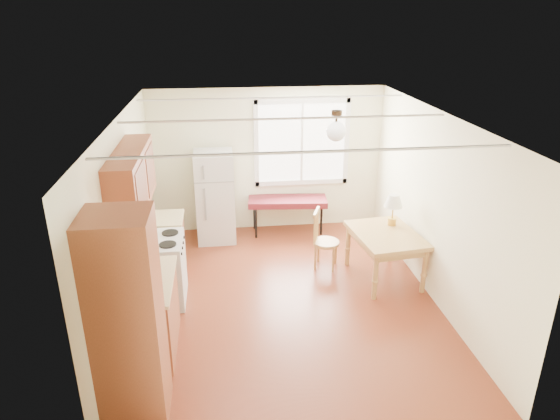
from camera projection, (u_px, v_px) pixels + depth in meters
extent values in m
cube|color=#571F12|center=(286.00, 299.00, 6.83)|extent=(4.60, 5.60, 0.12)
cube|color=white|center=(286.00, 117.00, 5.89)|extent=(4.60, 5.60, 0.12)
cube|color=#FEFFCB|center=(267.00, 160.00, 8.66)|extent=(4.60, 0.10, 2.50)
cube|color=#FEFFCB|center=(326.00, 331.00, 4.06)|extent=(4.60, 0.10, 2.50)
cube|color=#FEFFCB|center=(125.00, 222.00, 6.14)|extent=(0.10, 5.60, 2.50)
cube|color=#FEFFCB|center=(436.00, 208.00, 6.58)|extent=(0.10, 5.60, 2.50)
cube|color=brown|center=(128.00, 321.00, 4.55)|extent=(0.60, 0.60, 2.10)
cube|color=brown|center=(148.00, 316.00, 5.70)|extent=(0.60, 1.10, 0.86)
cube|color=tan|center=(145.00, 282.00, 5.53)|extent=(0.62, 1.14, 0.04)
cube|color=silver|center=(160.00, 270.00, 6.66)|extent=(0.65, 0.76, 0.90)
cube|color=brown|center=(163.00, 247.00, 7.36)|extent=(0.60, 0.60, 0.86)
cube|color=brown|center=(132.00, 179.00, 5.80)|extent=(0.33, 1.60, 0.70)
cube|color=white|center=(302.00, 143.00, 8.60)|extent=(1.50, 0.02, 1.35)
cylinder|color=#302115|center=(337.00, 113.00, 6.36)|extent=(0.14, 0.14, 0.06)
cylinder|color=#302115|center=(336.00, 121.00, 6.39)|extent=(0.03, 0.03, 0.16)
sphere|color=white|center=(336.00, 131.00, 6.45)|extent=(0.26, 0.26, 0.26)
cube|color=silver|center=(215.00, 197.00, 8.35)|extent=(0.64, 0.64, 1.54)
cube|color=gray|center=(214.00, 182.00, 7.92)|extent=(0.63, 0.02, 0.02)
cube|color=gray|center=(205.00, 195.00, 7.97)|extent=(0.03, 0.03, 0.92)
cube|color=#55141B|center=(287.00, 201.00, 8.69)|extent=(1.40, 0.63, 0.10)
cylinder|color=black|center=(256.00, 224.00, 8.57)|extent=(0.04, 0.04, 0.52)
cylinder|color=black|center=(321.00, 221.00, 8.70)|extent=(0.04, 0.04, 0.52)
cylinder|color=black|center=(254.00, 215.00, 8.92)|extent=(0.04, 0.04, 0.52)
cylinder|color=black|center=(317.00, 212.00, 9.05)|extent=(0.04, 0.04, 0.52)
cube|color=#A87B40|center=(386.00, 235.00, 7.12)|extent=(1.00, 1.25, 0.06)
cube|color=#A87B40|center=(386.00, 240.00, 7.15)|extent=(0.89, 1.14, 0.10)
cylinder|color=#A87B40|center=(375.00, 277.00, 6.72)|extent=(0.07, 0.07, 0.66)
cylinder|color=#A87B40|center=(424.00, 271.00, 6.88)|extent=(0.07, 0.07, 0.66)
cylinder|color=#A87B40|center=(348.00, 245.00, 7.63)|extent=(0.07, 0.07, 0.66)
cylinder|color=#A87B40|center=(392.00, 240.00, 7.79)|extent=(0.07, 0.07, 0.66)
cylinder|color=#A87B40|center=(326.00, 243.00, 7.54)|extent=(0.40, 0.40, 0.05)
cylinder|color=#A87B40|center=(315.00, 258.00, 7.53)|extent=(0.04, 0.04, 0.41)
cylinder|color=#A87B40|center=(333.00, 260.00, 7.46)|extent=(0.04, 0.04, 0.41)
cylinder|color=#A87B40|center=(319.00, 250.00, 7.77)|extent=(0.04, 0.04, 0.41)
cylinder|color=#A87B40|center=(336.00, 252.00, 7.71)|extent=(0.04, 0.04, 0.41)
cylinder|color=#B7913A|center=(392.00, 221.00, 7.37)|extent=(0.13, 0.13, 0.11)
cylinder|color=#B7913A|center=(393.00, 212.00, 7.31)|extent=(0.02, 0.02, 0.18)
cone|color=white|center=(394.00, 201.00, 7.24)|extent=(0.27, 0.27, 0.18)
cube|color=black|center=(136.00, 299.00, 5.09)|extent=(0.24, 0.27, 0.08)
cube|color=black|center=(132.00, 288.00, 4.94)|extent=(0.19, 0.11, 0.29)
cylinder|color=black|center=(135.00, 288.00, 5.10)|extent=(0.14, 0.14, 0.12)
cylinder|color=red|center=(142.00, 268.00, 5.58)|extent=(0.14, 0.14, 0.19)
sphere|color=red|center=(141.00, 258.00, 5.53)|extent=(0.07, 0.07, 0.07)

